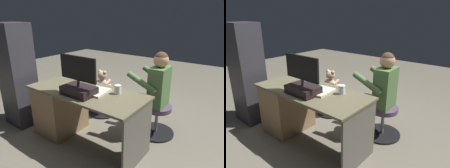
# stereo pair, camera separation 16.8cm
# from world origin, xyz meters

# --- Properties ---
(ground_plane) EXTENTS (10.00, 10.00, 0.00)m
(ground_plane) POSITION_xyz_m (0.00, 0.00, 0.00)
(ground_plane) COLOR #6E6858
(desk) EXTENTS (1.50, 0.65, 0.71)m
(desk) POSITION_xyz_m (0.39, 0.31, 0.38)
(desk) COLOR brown
(desk) RESTS_ON ground_plane
(monitor) EXTENTS (0.52, 0.25, 0.45)m
(monitor) POSITION_xyz_m (-0.02, 0.45, 0.84)
(monitor) COLOR black
(monitor) RESTS_ON desk
(keyboard) EXTENTS (0.42, 0.14, 0.02)m
(keyboard) POSITION_xyz_m (0.02, 0.23, 0.72)
(keyboard) COLOR black
(keyboard) RESTS_ON desk
(computer_mouse) EXTENTS (0.06, 0.10, 0.04)m
(computer_mouse) POSITION_xyz_m (0.31, 0.21, 0.73)
(computer_mouse) COLOR #2B2F2D
(computer_mouse) RESTS_ON desk
(cup) EXTENTS (0.08, 0.08, 0.10)m
(cup) POSITION_xyz_m (-0.36, 0.16, 0.77)
(cup) COLOR white
(cup) RESTS_ON desk
(tv_remote) EXTENTS (0.08, 0.16, 0.02)m
(tv_remote) POSITION_xyz_m (0.26, 0.28, 0.72)
(tv_remote) COLOR black
(tv_remote) RESTS_ON desk
(notebook_binder) EXTENTS (0.26, 0.33, 0.02)m
(notebook_binder) POSITION_xyz_m (-0.15, 0.28, 0.73)
(notebook_binder) COLOR beige
(notebook_binder) RESTS_ON desk
(office_chair_teddy) EXTENTS (0.47, 0.47, 0.42)m
(office_chair_teddy) POSITION_xyz_m (0.35, -0.43, 0.25)
(office_chair_teddy) COLOR black
(office_chair_teddy) RESTS_ON ground_plane
(teddy_bear) EXTENTS (0.22, 0.22, 0.32)m
(teddy_bear) POSITION_xyz_m (0.35, -0.44, 0.57)
(teddy_bear) COLOR #D3AC8C
(teddy_bear) RESTS_ON office_chair_teddy
(visitor_chair) EXTENTS (0.50, 0.50, 0.42)m
(visitor_chair) POSITION_xyz_m (-0.63, -0.40, 0.23)
(visitor_chair) COLOR black
(visitor_chair) RESTS_ON ground_plane
(person) EXTENTS (0.52, 0.49, 1.15)m
(person) POSITION_xyz_m (-0.55, -0.40, 0.67)
(person) COLOR #527842
(person) RESTS_ON ground_plane
(equipment_rack) EXTENTS (0.44, 0.36, 1.48)m
(equipment_rack) POSITION_xyz_m (1.15, 0.51, 0.74)
(equipment_rack) COLOR #323037
(equipment_rack) RESTS_ON ground_plane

